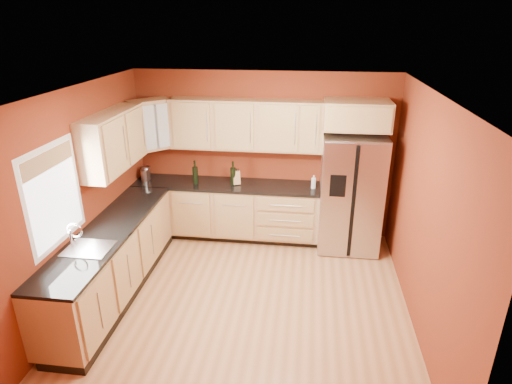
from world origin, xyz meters
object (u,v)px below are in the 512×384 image
wine_bottle_a (195,172)px  knife_block (236,177)px  refrigerator (350,193)px  soap_dispenser (314,182)px  canister_left (145,175)px

wine_bottle_a → knife_block: size_ratio=1.74×
refrigerator → soap_dispenser: refrigerator is taller
refrigerator → canister_left: size_ratio=9.58×
canister_left → soap_dispenser: (2.64, 0.02, 0.01)m
refrigerator → knife_block: refrigerator is taller
canister_left → knife_block: bearing=1.8°
canister_left → wine_bottle_a: bearing=-1.4°
refrigerator → knife_block: bearing=177.7°
refrigerator → canister_left: (-3.20, 0.02, 0.12)m
refrigerator → canister_left: 3.20m
refrigerator → wine_bottle_a: refrigerator is taller
wine_bottle_a → soap_dispenser: size_ratio=1.83×
knife_block → soap_dispenser: 1.19m
canister_left → knife_block: knife_block is taller
canister_left → knife_block: (1.46, 0.05, 0.01)m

